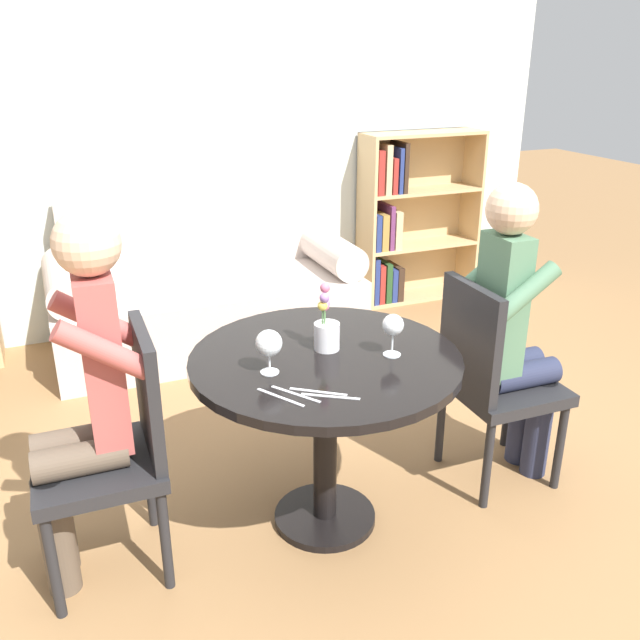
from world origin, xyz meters
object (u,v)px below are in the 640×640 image
at_px(wine_glass_left, 269,344).
at_px(wine_glass_right, 393,326).
at_px(bookshelf_right, 403,221).
at_px(flower_vase, 326,329).
at_px(chair_left, 118,445).
at_px(chair_right, 491,375).
at_px(couch, 206,296).
at_px(person_left, 84,396).
at_px(person_right, 513,332).

height_order(wine_glass_left, wine_glass_right, same).
distance_m(bookshelf_right, flower_vase, 2.59).
relative_size(chair_left, wine_glass_right, 5.76).
relative_size(chair_right, flower_vase, 3.57).
xyz_separation_m(wine_glass_left, flower_vase, (0.25, 0.10, -0.03)).
height_order(couch, flower_vase, flower_vase).
bearing_deg(person_left, couch, 156.62).
xyz_separation_m(person_left, wine_glass_left, (0.60, -0.11, 0.13)).
bearing_deg(wine_glass_left, person_left, 169.38).
bearing_deg(couch, flower_vase, -89.17).
distance_m(chair_left, person_right, 1.58).
bearing_deg(wine_glass_left, wine_glass_right, -4.38).
bearing_deg(chair_left, person_left, -90.74).
bearing_deg(couch, wine_glass_left, -96.71).
xyz_separation_m(person_right, wine_glass_right, (-0.61, -0.09, 0.15)).
bearing_deg(person_right, person_left, 89.12).
relative_size(wine_glass_right, flower_vase, 0.62).
height_order(couch, bookshelf_right, bookshelf_right).
relative_size(bookshelf_right, chair_left, 1.34).
relative_size(chair_left, flower_vase, 3.57).
relative_size(chair_left, person_left, 0.69).
bearing_deg(person_left, bookshelf_right, 132.64).
bearing_deg(person_right, chair_right, 89.19).
distance_m(person_left, wine_glass_left, 0.62).
xyz_separation_m(wine_glass_right, flower_vase, (-0.20, 0.14, -0.03)).
bearing_deg(chair_right, wine_glass_right, 101.07).
relative_size(couch, wine_glass_left, 11.76).
distance_m(bookshelf_right, chair_left, 3.09).
xyz_separation_m(couch, flower_vase, (0.03, -1.83, 0.49)).
bearing_deg(couch, person_right, -66.20).
bearing_deg(wine_glass_right, person_left, 172.03).
relative_size(person_left, wine_glass_left, 8.38).
distance_m(bookshelf_right, wine_glass_right, 2.60).
xyz_separation_m(chair_right, wine_glass_right, (-0.52, -0.09, 0.34)).
relative_size(chair_right, wine_glass_left, 5.78).
bearing_deg(wine_glass_left, chair_left, 167.95).
bearing_deg(person_right, wine_glass_left, 94.04).
xyz_separation_m(bookshelf_right, wine_glass_left, (-1.75, -2.20, 0.24)).
bearing_deg(person_right, bookshelf_right, -16.77).
bearing_deg(bookshelf_right, person_left, -138.40).
xyz_separation_m(chair_left, chair_right, (1.48, -0.05, 0.00)).
xyz_separation_m(bookshelf_right, person_left, (-2.35, -2.09, 0.11)).
relative_size(bookshelf_right, wine_glass_left, 7.72).
bearing_deg(wine_glass_right, chair_right, 9.88).
distance_m(couch, wine_glass_right, 2.05).
bearing_deg(chair_right, person_left, 89.12).
distance_m(chair_right, wine_glass_right, 0.62).
relative_size(bookshelf_right, chair_right, 1.34).
height_order(person_right, wine_glass_left, person_right).
relative_size(bookshelf_right, person_left, 0.92).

